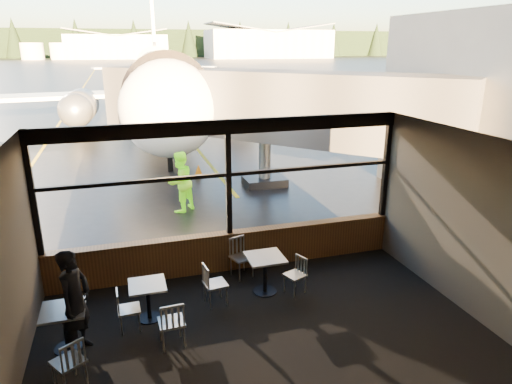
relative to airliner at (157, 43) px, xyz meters
name	(u,v)px	position (x,y,z in m)	size (l,w,h in m)	color
ground_plane	(121,65)	(-0.53, 99.48, -5.14)	(520.00, 520.00, 0.00)	black
carpet_floor	(271,345)	(-0.53, -23.52, -5.13)	(8.00, 6.00, 0.01)	black
ceiling	(273,149)	(-0.53, -23.52, -1.64)	(8.00, 6.00, 0.04)	#38332D
wall_right	(474,227)	(3.47, -23.52, -3.39)	(0.04, 6.00, 3.50)	#524B42
wall_back	(366,376)	(-0.53, -26.52, -3.39)	(8.00, 0.04, 3.50)	#524B42
window_sill	(230,251)	(-0.53, -20.52, -4.69)	(8.00, 0.28, 0.90)	#58361A
window_header	(227,127)	(-0.53, -20.52, -1.79)	(8.00, 0.18, 0.30)	black
mullion_left	(32,195)	(-4.48, -20.52, -2.94)	(0.12, 0.12, 2.60)	black
mullion_centre	(228,179)	(-0.53, -20.52, -2.94)	(0.12, 0.12, 2.60)	black
mullion_right	(386,166)	(3.42, -20.52, -2.94)	(0.12, 0.12, 2.60)	black
window_transom	(228,174)	(-0.53, -20.52, -2.84)	(8.00, 0.10, 0.08)	black
airliner	(157,43)	(0.00, 0.00, 0.00)	(28.04, 33.65, 10.28)	white
jet_bridge	(291,123)	(3.07, -15.02, -2.72)	(9.09, 11.11, 4.85)	#2F2F31
cafe_table_near	(265,274)	(-0.07, -21.76, -4.73)	(0.75, 0.75, 0.83)	gray
cafe_table_mid	(148,302)	(-2.49, -22.06, -4.77)	(0.68, 0.68, 0.74)	#9F9B92
cafe_table_left	(66,329)	(-3.91, -22.58, -4.75)	(0.71, 0.71, 0.78)	gray
chair_near_e	(295,276)	(0.52, -21.96, -4.74)	(0.44, 0.44, 0.80)	beige
chair_near_w	(215,284)	(-1.17, -21.92, -4.69)	(0.49, 0.49, 0.90)	#B9B3A7
chair_near_n	(242,258)	(-0.36, -20.95, -4.68)	(0.50, 0.50, 0.92)	#B9B3A7
chair_mid_s	(171,322)	(-2.17, -23.00, -4.69)	(0.49, 0.49, 0.91)	beige
chair_mid_w	(129,310)	(-2.85, -22.31, -4.73)	(0.45, 0.45, 0.82)	#B0AB9E
chair_left_s	(68,362)	(-3.78, -23.57, -4.70)	(0.48, 0.48, 0.88)	#B6B1A5
passenger	(75,302)	(-3.68, -22.69, -4.21)	(0.68, 0.45, 1.87)	black
ground_crew	(180,182)	(-1.06, -16.23, -4.19)	(0.93, 0.72, 1.90)	#BFF219
cone_nose	(198,170)	(0.18, -12.35, -4.91)	(0.34, 0.34, 0.47)	orange
terminal_annex	(509,110)	(9.47, -18.02, -2.14)	(5.00, 7.00, 6.00)	gray
hangar_mid	(117,46)	(-0.53, 164.48, -0.14)	(38.00, 15.00, 10.00)	silver
hangar_right	(268,43)	(59.47, 157.48, 0.86)	(50.00, 20.00, 12.00)	silver
fuel_tank_a	(32,51)	(-30.53, 161.48, -2.14)	(8.00, 8.00, 6.00)	silver
fuel_tank_b	(62,51)	(-20.53, 161.48, -2.14)	(8.00, 8.00, 6.00)	silver
fuel_tank_c	(90,51)	(-10.53, 161.48, -2.14)	(8.00, 8.00, 6.00)	silver
treeline	(116,43)	(-0.53, 189.48, 0.86)	(360.00, 3.00, 12.00)	black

